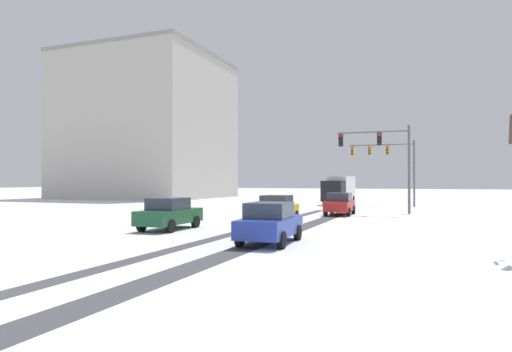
{
  "coord_description": "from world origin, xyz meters",
  "views": [
    {
      "loc": [
        10.43,
        -6.09,
        2.44
      ],
      "look_at": [
        0.0,
        20.72,
        2.8
      ],
      "focal_mm": 31.21,
      "sensor_mm": 36.0,
      "label": 1
    }
  ],
  "objects": [
    {
      "name": "office_building_far_left_block",
      "position": [
        -29.48,
        50.98,
        10.62
      ],
      "size": [
        21.48,
        20.41,
        21.23
      ],
      "color": "#B2ADA3",
      "rests_on": "ground"
    },
    {
      "name": "car_dark_green_third",
      "position": [
        -1.85,
        13.35,
        0.82
      ],
      "size": [
        1.91,
        4.14,
        1.62
      ],
      "color": "#194C2D",
      "rests_on": "ground"
    },
    {
      "name": "traffic_signal_near_right",
      "position": [
        7.35,
        27.56,
        4.61
      ],
      "size": [
        5.22,
        0.43,
        6.5
      ],
      "color": "#56565B",
      "rests_on": "ground"
    },
    {
      "name": "car_blue_fourth",
      "position": [
        4.6,
        10.43,
        0.82
      ],
      "size": [
        1.99,
        4.18,
        1.62
      ],
      "color": "#233899",
      "rests_on": "ground"
    },
    {
      "name": "box_truck_delivery",
      "position": [
        1.39,
        42.01,
        1.63
      ],
      "size": [
        2.48,
        7.47,
        3.02
      ],
      "color": "black",
      "rests_on": "ground"
    },
    {
      "name": "wheel_track_left_lane",
      "position": [
        1.9,
        14.8,
        0.0
      ],
      "size": [
        0.72,
        32.56,
        0.01
      ],
      "primitive_type": "cube",
      "color": "#424247",
      "rests_on": "ground"
    },
    {
      "name": "car_red_lead",
      "position": [
        4.37,
        26.32,
        0.82
      ],
      "size": [
        1.91,
        4.14,
        1.62
      ],
      "color": "red",
      "rests_on": "ground"
    },
    {
      "name": "traffic_signal_far_right",
      "position": [
        6.61,
        39.55,
        4.8
      ],
      "size": [
        6.32,
        0.43,
        6.5
      ],
      "color": "#56565B",
      "rests_on": "ground"
    },
    {
      "name": "car_yellow_cab_second",
      "position": [
        1.9,
        19.35,
        0.82
      ],
      "size": [
        1.93,
        4.15,
        1.62
      ],
      "color": "yellow",
      "rests_on": "ground"
    },
    {
      "name": "wheel_track_right_lane",
      "position": [
        4.16,
        14.8,
        0.0
      ],
      "size": [
        1.02,
        32.56,
        0.01
      ],
      "primitive_type": "cube",
      "color": "#424247",
      "rests_on": "ground"
    },
    {
      "name": "sidewalk_kerb_right",
      "position": [
        10.52,
        13.32,
        0.06
      ],
      "size": [
        4.0,
        32.56,
        0.12
      ],
      "primitive_type": "cube",
      "color": "white",
      "rests_on": "ground"
    }
  ]
}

